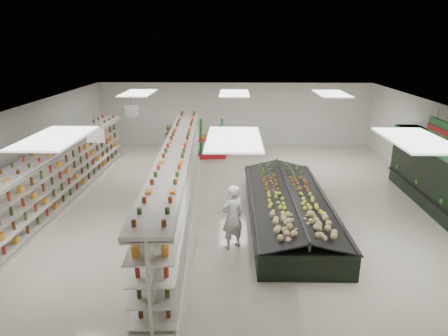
{
  "coord_description": "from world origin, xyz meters",
  "views": [
    {
      "loc": [
        0.01,
        -12.6,
        5.23
      ],
      "look_at": [
        -0.33,
        0.27,
        1.11
      ],
      "focal_mm": 32.0,
      "sensor_mm": 36.0,
      "label": 1
    }
  ],
  "objects_px": {
    "shopper_main": "(232,217)",
    "shopper_background": "(171,142)",
    "gondola_left": "(62,176)",
    "produce_island": "(288,206)",
    "gondola_center": "(179,180)",
    "soda_endcap": "(211,140)"
  },
  "relations": [
    {
      "from": "shopper_main",
      "to": "shopper_background",
      "type": "distance_m",
      "value": 8.58
    },
    {
      "from": "shopper_main",
      "to": "shopper_background",
      "type": "height_order",
      "value": "shopper_main"
    },
    {
      "from": "gondola_left",
      "to": "produce_island",
      "type": "xyz_separation_m",
      "value": [
        7.49,
        -1.4,
        -0.42
      ]
    },
    {
      "from": "shopper_main",
      "to": "produce_island",
      "type": "bearing_deg",
      "value": -168.14
    },
    {
      "from": "produce_island",
      "to": "shopper_background",
      "type": "relative_size",
      "value": 4.07
    },
    {
      "from": "gondola_center",
      "to": "soda_endcap",
      "type": "height_order",
      "value": "gondola_center"
    },
    {
      "from": "shopper_background",
      "to": "shopper_main",
      "type": "bearing_deg",
      "value": -132.32
    },
    {
      "from": "gondola_left",
      "to": "shopper_main",
      "type": "bearing_deg",
      "value": -27.38
    },
    {
      "from": "produce_island",
      "to": "soda_endcap",
      "type": "xyz_separation_m",
      "value": [
        -2.72,
        6.85,
        0.37
      ]
    },
    {
      "from": "gondola_left",
      "to": "produce_island",
      "type": "relative_size",
      "value": 1.64
    },
    {
      "from": "soda_endcap",
      "to": "shopper_main",
      "type": "height_order",
      "value": "shopper_main"
    },
    {
      "from": "soda_endcap",
      "to": "gondola_left",
      "type": "bearing_deg",
      "value": -131.2
    },
    {
      "from": "gondola_left",
      "to": "gondola_center",
      "type": "height_order",
      "value": "gondola_center"
    },
    {
      "from": "produce_island",
      "to": "shopper_main",
      "type": "height_order",
      "value": "shopper_main"
    },
    {
      "from": "gondola_left",
      "to": "shopper_main",
      "type": "xyz_separation_m",
      "value": [
        5.8,
        -3.16,
        0.0
      ]
    },
    {
      "from": "produce_island",
      "to": "shopper_background",
      "type": "distance_m",
      "value": 7.8
    },
    {
      "from": "gondola_left",
      "to": "soda_endcap",
      "type": "distance_m",
      "value": 7.24
    },
    {
      "from": "gondola_center",
      "to": "shopper_background",
      "type": "xyz_separation_m",
      "value": [
        -1.1,
        5.53,
        -0.14
      ]
    },
    {
      "from": "gondola_center",
      "to": "produce_island",
      "type": "relative_size",
      "value": 1.82
    },
    {
      "from": "produce_island",
      "to": "shopper_background",
      "type": "xyz_separation_m",
      "value": [
        -4.53,
        6.33,
        0.37
      ]
    },
    {
      "from": "produce_island",
      "to": "shopper_main",
      "type": "xyz_separation_m",
      "value": [
        -1.69,
        -1.76,
        0.42
      ]
    },
    {
      "from": "gondola_center",
      "to": "shopper_background",
      "type": "height_order",
      "value": "gondola_center"
    }
  ]
}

